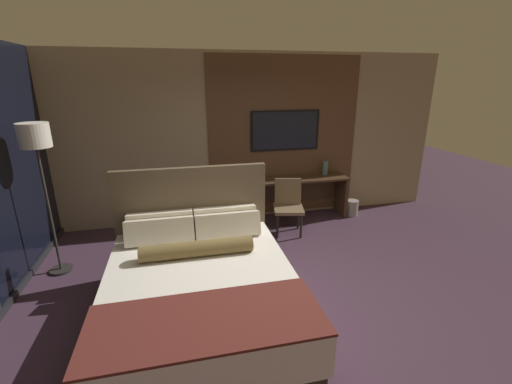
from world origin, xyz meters
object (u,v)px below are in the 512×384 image
at_px(bed, 200,287).
at_px(vase_tall, 325,168).
at_px(floor_lamp, 37,149).
at_px(tv, 285,130).
at_px(waste_bin, 352,208).
at_px(desk_chair, 288,202).
at_px(desk, 287,190).

xyz_separation_m(bed, vase_tall, (2.42, 2.46, 0.49)).
relative_size(bed, floor_lamp, 1.18).
distance_m(bed, tv, 3.29).
bearing_deg(floor_lamp, tv, 19.95).
bearing_deg(waste_bin, desk_chair, -163.70).
xyz_separation_m(desk_chair, waste_bin, (1.36, 0.40, -0.37)).
height_order(floor_lamp, waste_bin, floor_lamp).
relative_size(bed, tv, 1.86).
height_order(tv, vase_tall, tv).
height_order(bed, waste_bin, bed).
xyz_separation_m(desk_chair, vase_tall, (0.89, 0.62, 0.35)).
relative_size(desk, waste_bin, 7.57).
bearing_deg(bed, desk_chair, 50.20).
bearing_deg(desk_chair, vase_tall, 47.42).
xyz_separation_m(bed, desk_chair, (1.53, 1.84, 0.14)).
xyz_separation_m(desk, floor_lamp, (-3.39, -1.05, 1.09)).
xyz_separation_m(floor_lamp, waste_bin, (4.60, 0.90, -1.46)).
xyz_separation_m(tv, waste_bin, (1.21, -0.33, -1.39)).
relative_size(bed, desk, 1.05).
relative_size(bed, desk_chair, 2.59).
relative_size(bed, waste_bin, 7.98).
bearing_deg(floor_lamp, vase_tall, 15.20).
xyz_separation_m(vase_tall, waste_bin, (0.47, -0.22, -0.72)).
bearing_deg(floor_lamp, desk, 17.17).
bearing_deg(desk, tv, 90.00).
height_order(bed, desk_chair, bed).
relative_size(desk, desk_chair, 2.46).
height_order(bed, floor_lamp, floor_lamp).
height_order(tv, desk_chair, tv).
relative_size(floor_lamp, waste_bin, 6.77).
distance_m(desk_chair, floor_lamp, 3.46).
distance_m(desk, vase_tall, 0.81).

